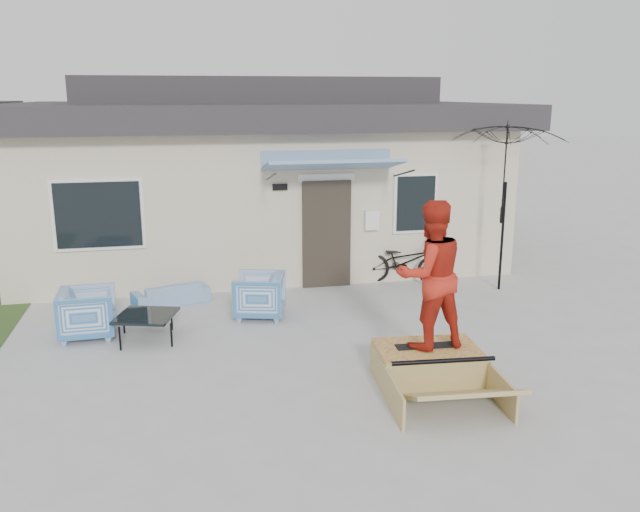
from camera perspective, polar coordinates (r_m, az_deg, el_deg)
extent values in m
plane|color=#A7A7A7|center=(8.73, 0.56, -11.24)|extent=(90.00, 90.00, 0.00)
cube|color=beige|center=(15.96, -5.75, 5.91)|extent=(10.00, 7.00, 3.00)
cube|color=#25252B|center=(15.81, -5.91, 12.20)|extent=(10.80, 7.80, 0.50)
cube|color=#25252B|center=(15.80, -5.96, 14.19)|extent=(7.50, 4.50, 0.60)
cube|color=#2E271F|center=(12.75, 0.58, 1.89)|extent=(0.95, 0.08, 2.10)
cube|color=white|center=(12.44, -18.69, 3.43)|extent=(1.60, 0.06, 1.30)
cube|color=white|center=(13.16, 8.27, 4.56)|extent=(0.90, 0.06, 1.20)
cube|color=#2665A3|center=(12.04, 1.13, 7.92)|extent=(2.50, 1.09, 0.29)
imported|color=#2665A3|center=(12.18, -12.85, -2.87)|extent=(1.40, 0.82, 0.53)
imported|color=#2665A3|center=(10.87, -19.55, -4.50)|extent=(0.80, 0.85, 0.85)
imported|color=#2665A3|center=(11.21, -5.32, -3.23)|extent=(0.94, 0.97, 0.83)
cube|color=black|center=(10.54, -14.81, -5.99)|extent=(1.04, 1.04, 0.41)
imported|color=black|center=(13.17, 7.27, -0.04)|extent=(1.83, 1.21, 1.11)
cylinder|color=black|center=(13.04, 15.55, 1.64)|extent=(0.05, 0.05, 2.10)
imported|color=black|center=(12.91, 15.75, 4.68)|extent=(2.54, 2.42, 0.90)
cube|color=black|center=(8.89, 9.30, -7.64)|extent=(0.85, 0.27, 0.05)
imported|color=red|center=(8.57, 9.56, -1.40)|extent=(1.03, 0.84, 1.95)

